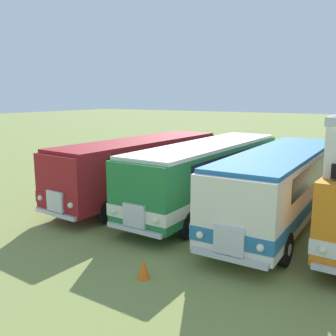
% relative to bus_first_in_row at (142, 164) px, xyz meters
% --- Properties ---
extents(bus_first_in_row, '(3.15, 10.65, 2.99)m').
position_rel_bus_first_in_row_xyz_m(bus_first_in_row, '(0.00, 0.00, 0.00)').
color(bus_first_in_row, maroon).
rests_on(bus_first_in_row, ground).
extents(bus_second_in_row, '(2.80, 11.09, 2.99)m').
position_rel_bus_first_in_row_xyz_m(bus_second_in_row, '(3.43, 0.47, 0.00)').
color(bus_second_in_row, '#237538').
rests_on(bus_second_in_row, ground).
extents(bus_third_in_row, '(2.68, 10.62, 2.99)m').
position_rel_bus_first_in_row_xyz_m(bus_third_in_row, '(6.86, -0.14, 0.00)').
color(bus_third_in_row, silver).
rests_on(bus_third_in_row, ground).
extents(cone_mid_row, '(0.36, 0.36, 0.59)m').
position_rel_bus_first_in_row_xyz_m(cone_mid_row, '(4.92, -6.75, -1.46)').
color(cone_mid_row, orange).
rests_on(cone_mid_row, ground).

